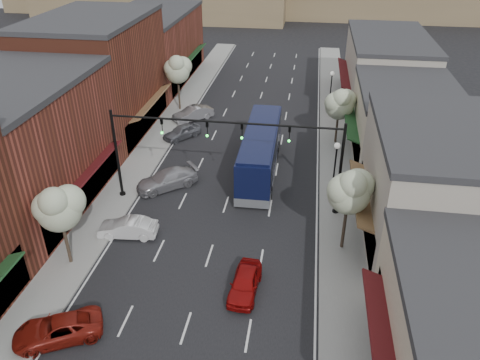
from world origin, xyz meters
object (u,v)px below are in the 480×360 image
at_px(lamp_post_far, 331,85).
at_px(red_hatchback, 245,283).
at_px(tree_right_near, 350,190).
at_px(coach_bus, 260,150).
at_px(tree_left_near, 59,207).
at_px(parked_car_e, 193,114).
at_px(tree_right_far, 340,103).
at_px(parked_car_d, 182,132).
at_px(parked_car_b, 128,228).
at_px(parked_car_a, 58,329).
at_px(parked_car_c, 167,179).
at_px(lamp_post_near, 336,161).
at_px(signal_mast_right, 306,154).
at_px(signal_mast_left, 147,143).
at_px(tree_left_far, 178,69).

relative_size(lamp_post_far, red_hatchback, 1.17).
xyz_separation_m(tree_right_near, coach_bus, (-6.43, 9.58, -2.54)).
distance_m(tree_left_near, parked_car_e, 23.85).
bearing_deg(tree_right_far, parked_car_d, -176.06).
bearing_deg(parked_car_b, tree_left_near, -42.15).
distance_m(lamp_post_far, red_hatchback, 29.38).
distance_m(parked_car_a, parked_car_c, 15.41).
distance_m(tree_right_near, red_hatchback, 8.33).
distance_m(parked_car_b, parked_car_e, 20.20).
bearing_deg(coach_bus, lamp_post_near, -27.86).
distance_m(signal_mast_right, parked_car_a, 18.45).
height_order(signal_mast_left, parked_car_c, signal_mast_left).
relative_size(red_hatchback, parked_car_c, 0.78).
height_order(tree_right_far, coach_bus, tree_right_far).
height_order(lamp_post_near, parked_car_e, lamp_post_near).
bearing_deg(parked_car_e, red_hatchback, -23.34).
relative_size(signal_mast_right, tree_right_far, 1.51).
bearing_deg(coach_bus, parked_car_a, -113.63).
relative_size(parked_car_d, parked_car_e, 0.89).
bearing_deg(red_hatchback, parked_car_b, 157.94).
distance_m(lamp_post_far, parked_car_d, 16.84).
bearing_deg(red_hatchback, signal_mast_right, 75.26).
xyz_separation_m(signal_mast_right, tree_left_near, (-13.87, -8.05, -0.40)).
distance_m(signal_mast_right, tree_left_near, 16.05).
bearing_deg(lamp_post_near, signal_mast_left, -169.44).
bearing_deg(tree_left_near, parked_car_e, 85.01).
bearing_deg(parked_car_d, lamp_post_near, 8.01).
distance_m(signal_mast_left, parked_car_a, 14.17).
distance_m(tree_right_far, tree_left_far, 17.66).
xyz_separation_m(lamp_post_near, red_hatchback, (-5.12, -11.33, -2.36)).
bearing_deg(tree_right_near, tree_left_near, -166.45).
height_order(tree_left_near, parked_car_d, tree_left_near).
bearing_deg(parked_car_a, tree_right_near, 96.75).
height_order(signal_mast_right, tree_right_far, signal_mast_right).
xyz_separation_m(parked_car_c, parked_car_e, (-1.21, 13.66, -0.00)).
relative_size(signal_mast_right, lamp_post_near, 1.85).
height_order(red_hatchback, parked_car_a, red_hatchback).
distance_m(signal_mast_right, lamp_post_far, 20.19).
distance_m(lamp_post_far, parked_car_b, 28.33).
xyz_separation_m(signal_mast_right, parked_car_c, (-10.61, 1.79, -3.91)).
bearing_deg(parked_car_a, parked_car_d, 153.53).
relative_size(parked_car_a, parked_car_d, 1.15).
bearing_deg(lamp_post_far, signal_mast_left, -123.86).
bearing_deg(tree_left_far, parked_car_c, -78.58).
distance_m(signal_mast_right, coach_bus, 7.19).
distance_m(lamp_post_near, coach_bus, 6.71).
xyz_separation_m(signal_mast_right, lamp_post_far, (2.18, 20.00, -1.62)).
distance_m(signal_mast_left, coach_bus, 9.73).
bearing_deg(parked_car_c, parked_car_d, 148.03).
xyz_separation_m(lamp_post_near, coach_bus, (-5.88, 3.03, -1.09)).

